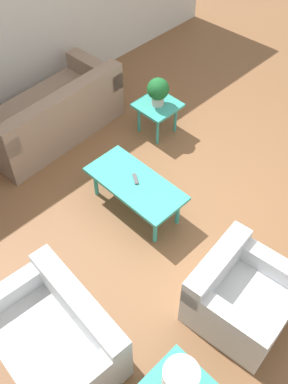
# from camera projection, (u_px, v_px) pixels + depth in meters

# --- Properties ---
(ground_plane) EXTENTS (14.00, 14.00, 0.00)m
(ground_plane) POSITION_uv_depth(u_px,v_px,m) (188.00, 210.00, 5.38)
(ground_plane) COLOR brown
(wall_right) EXTENTS (0.12, 7.20, 2.70)m
(wall_right) POSITION_uv_depth(u_px,v_px,m) (17.00, 13.00, 5.78)
(wall_right) COLOR silver
(wall_right) RESTS_ON ground_plane
(sofa) EXTENTS (1.04, 1.98, 0.83)m
(sofa) POSITION_uv_depth(u_px,v_px,m) (51.00, 115.00, 6.05)
(sofa) COLOR gray
(sofa) RESTS_ON ground_plane
(armchair) EXTENTS (0.96, 0.98, 0.71)m
(armchair) POSITION_uv_depth(u_px,v_px,m) (239.00, 296.00, 4.31)
(armchair) COLOR silver
(armchair) RESTS_ON ground_plane
(loveseat) EXTENTS (1.31, 0.95, 0.71)m
(loveseat) POSITION_uv_depth(u_px,v_px,m) (56.00, 338.00, 4.05)
(loveseat) COLOR silver
(loveseat) RESTS_ON ground_plane
(coffee_table) EXTENTS (1.19, 0.56, 0.45)m
(coffee_table) POSITION_uv_depth(u_px,v_px,m) (135.00, 185.00, 5.10)
(coffee_table) COLOR teal
(coffee_table) RESTS_ON ground_plane
(side_table_plant) EXTENTS (0.53, 0.53, 0.47)m
(side_table_plant) POSITION_uv_depth(u_px,v_px,m) (157.00, 108.00, 6.02)
(side_table_plant) COLOR teal
(side_table_plant) RESTS_ON ground_plane
(potted_plant) EXTENTS (0.29, 0.29, 0.39)m
(potted_plant) POSITION_uv_depth(u_px,v_px,m) (158.00, 90.00, 5.80)
(potted_plant) COLOR #B2ADA3
(potted_plant) RESTS_ON side_table_plant
(table_lamp) EXTENTS (0.28, 0.28, 0.39)m
(table_lamp) POSITION_uv_depth(u_px,v_px,m) (180.00, 379.00, 3.39)
(table_lamp) COLOR red
(table_lamp) RESTS_ON side_table_lamp
(remote_control) EXTENTS (0.16, 0.12, 0.02)m
(remote_control) POSITION_uv_depth(u_px,v_px,m) (135.00, 179.00, 5.09)
(remote_control) COLOR #4C4C51
(remote_control) RESTS_ON coffee_table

